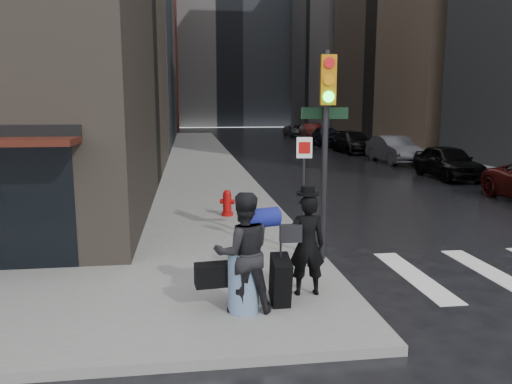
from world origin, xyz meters
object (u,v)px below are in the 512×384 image
parked_car_2 (394,149)px  parked_car_5 (312,132)px  man_jeans (243,252)px  parked_car_6 (297,130)px  traffic_light (324,128)px  fire_hydrant (227,204)px  parked_car_3 (354,142)px  parked_car_1 (448,162)px  parked_car_4 (326,136)px  man_overcoat (301,250)px

parked_car_2 → parked_car_5: parked_car_5 is taller
parked_car_2 → man_jeans: bearing=-119.9°
man_jeans → parked_car_5: bearing=-111.4°
parked_car_2 → parked_car_6: size_ratio=0.96×
traffic_light → parked_car_2: 20.49m
fire_hydrant → parked_car_3: 22.78m
parked_car_1 → parked_car_5: bearing=91.9°
man_jeans → parked_car_4: man_jeans is taller
parked_car_3 → parked_car_4: 6.46m
parked_car_1 → parked_car_5: size_ratio=0.90×
fire_hydrant → parked_car_5: size_ratio=0.15×
man_overcoat → traffic_light: bearing=-114.1°
man_overcoat → parked_car_1: 16.87m
traffic_light → parked_car_6: bearing=85.8°
man_overcoat → parked_car_6: 47.00m
man_jeans → parked_car_3: size_ratio=0.36×
parked_car_5 → parked_car_3: bearing=-87.8°
man_overcoat → man_jeans: (-1.02, -0.48, 0.15)m
parked_car_1 → fire_hydrant: bearing=-143.8°
parked_car_2 → parked_car_3: bearing=90.7°
parked_car_3 → parked_car_6: 19.39m
traffic_light → parked_car_1: bearing=59.7°
parked_car_2 → parked_car_5: bearing=88.8°
fire_hydrant → parked_car_6: (10.83, 39.54, 0.20)m
traffic_light → parked_car_6: size_ratio=0.85×
parked_car_1 → parked_car_3: 12.92m
traffic_light → man_overcoat: bearing=-106.9°
man_jeans → fire_hydrant: size_ratio=2.47×
man_overcoat → parked_car_1: (9.99, 13.59, -0.17)m
parked_car_6 → traffic_light: bearing=-104.2°
fire_hydrant → parked_car_1: bearing=34.1°
traffic_light → parked_car_2: traffic_light is taller
traffic_light → parked_car_5: size_ratio=0.85×
parked_car_3 → parked_car_6: parked_car_3 is taller
traffic_light → parked_car_2: bearing=70.6°
man_overcoat → man_jeans: man_jeans is taller
traffic_light → parked_car_3: size_ratio=0.81×
parked_car_4 → parked_car_5: parked_car_4 is taller
parked_car_2 → parked_car_3: 6.47m
man_overcoat → parked_car_5: size_ratio=0.38×
man_overcoat → parked_car_6: (10.12, 45.90, -0.25)m
man_overcoat → parked_car_5: bearing=-103.9°
parked_car_2 → parked_car_4: size_ratio=0.99×
parked_car_1 → parked_car_3: bearing=92.6°
parked_car_4 → parked_car_5: bearing=89.1°
parked_car_4 → parked_car_6: parked_car_4 is taller
parked_car_2 → traffic_light: bearing=-118.4°
fire_hydrant → parked_car_4: 28.60m
parked_car_3 → parked_car_6: (0.22, 19.38, -0.06)m
parked_car_3 → parked_car_4: bearing=90.3°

